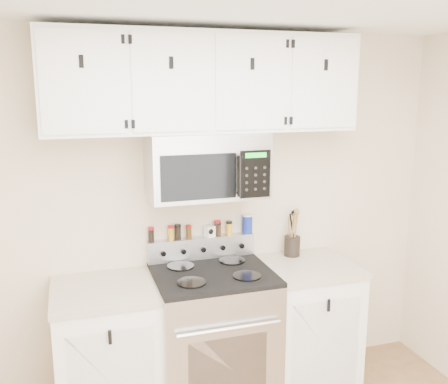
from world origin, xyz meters
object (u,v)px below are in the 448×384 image
at_px(salt_canister, 247,224).
at_px(range, 213,337).
at_px(utensil_crock, 292,244).
at_px(microwave, 207,165).

bearing_deg(salt_canister, range, -140.30).
bearing_deg(utensil_crock, salt_canister, 167.63).
bearing_deg(utensil_crock, microwave, -172.69).
distance_m(microwave, utensil_crock, 0.91).
distance_m(range, microwave, 1.15).
xyz_separation_m(range, salt_canister, (0.34, 0.28, 0.68)).
relative_size(microwave, utensil_crock, 2.26).
xyz_separation_m(range, microwave, (0.00, 0.13, 1.14)).
bearing_deg(microwave, utensil_crock, 7.31).
bearing_deg(salt_canister, microwave, -155.39).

